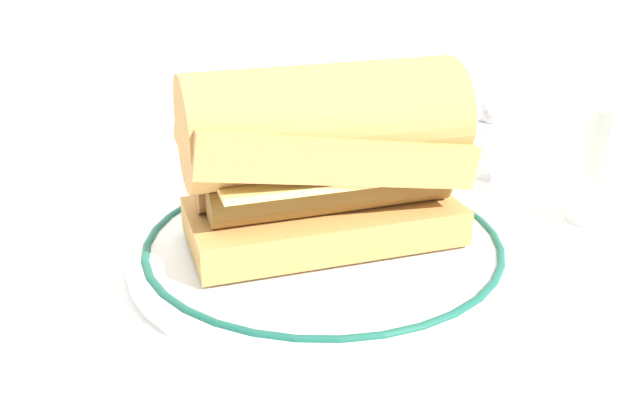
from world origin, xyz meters
TOP-DOWN VIEW (x-y plane):
  - ground_plane at (0.00, 0.00)m, footprint 1.50×1.50m
  - plate at (-0.00, 0.03)m, footprint 0.29×0.29m
  - sausage_sandwich at (-0.00, 0.03)m, footprint 0.21×0.12m
  - drinking_glass at (0.24, -0.01)m, footprint 0.06×0.06m
  - salt_shaker at (0.22, 0.11)m, footprint 0.03×0.03m

SIDE VIEW (x-z plane):
  - ground_plane at x=0.00m, z-range 0.00..0.00m
  - plate at x=0.00m, z-range 0.00..0.02m
  - salt_shaker at x=0.22m, z-range 0.00..0.08m
  - drinking_glass at x=0.24m, z-range -0.01..0.09m
  - sausage_sandwich at x=0.00m, z-range 0.02..0.14m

